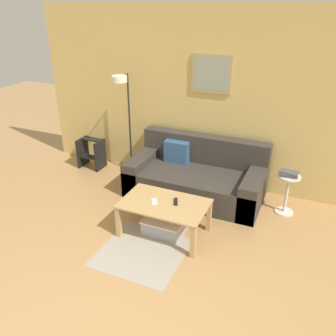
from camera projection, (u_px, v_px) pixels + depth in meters
name	position (u px, v px, depth m)	size (l,w,h in m)	color
wall_back	(212.00, 100.00, 5.07)	(5.60, 0.09, 2.55)	#D6B76B
area_rug	(142.00, 252.00, 4.02)	(0.93, 0.91, 0.01)	#A39989
couch	(196.00, 177.00, 5.12)	(1.90, 0.94, 0.79)	#38332D
coffee_table	(164.00, 208.00, 4.20)	(1.02, 0.63, 0.43)	tan
storage_bin	(164.00, 225.00, 4.33)	(0.49, 0.38, 0.19)	#9EA3A8
floor_lamp	(124.00, 106.00, 5.29)	(0.26, 0.46, 1.60)	black
side_table	(287.00, 191.00, 4.63)	(0.29, 0.29, 0.54)	silver
book_stack	(289.00, 173.00, 4.53)	(0.25, 0.19, 0.06)	#4C4C51
remote_control	(176.00, 202.00, 4.17)	(0.04, 0.15, 0.02)	black
cell_phone	(154.00, 201.00, 4.19)	(0.07, 0.14, 0.01)	silver
step_stool	(91.00, 153.00, 5.93)	(0.39, 0.30, 0.49)	black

